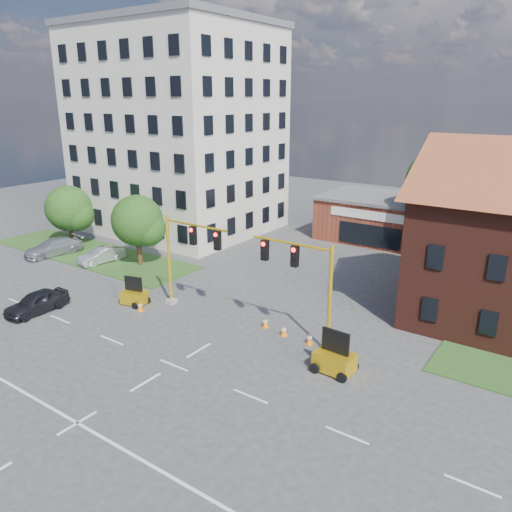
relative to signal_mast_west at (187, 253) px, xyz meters
name	(u,v)px	position (x,y,z in m)	size (l,w,h in m)	color
ground	(174,365)	(4.36, -6.00, -3.92)	(120.00, 120.00, 0.00)	#3A3A3C
grass_verge_nw	(90,254)	(-15.64, 4.00, -3.88)	(22.00, 6.00, 0.08)	#274F1D
lane_markings	(130,391)	(4.36, -9.00, -3.91)	(60.00, 36.00, 0.01)	white
office_block	(177,130)	(-15.64, 15.91, 6.39)	(18.40, 15.40, 20.60)	silver
brick_shop	(386,218)	(4.36, 23.99, -1.76)	(12.40, 8.40, 4.30)	maroon
tree_large	(455,190)	(11.25, 21.08, 2.18)	(8.04, 7.66, 10.19)	#342313
tree_nw_front	(140,223)	(-9.43, 4.58, -0.24)	(4.46, 4.25, 5.97)	#342313
tree_nw_rear	(71,210)	(-19.42, 5.08, -0.54)	(4.54, 4.32, 5.70)	#342313
signal_mast_west	(187,253)	(0.00, 0.00, 0.00)	(5.30, 0.60, 6.20)	gray
signal_mast_east	(304,280)	(8.71, 0.00, 0.00)	(5.30, 0.60, 6.20)	gray
trailer_west	(134,296)	(-3.60, -1.54, -3.32)	(1.92, 1.52, 1.92)	yellow
trailer_east	(335,360)	(11.62, -1.70, -3.22)	(2.05, 1.43, 2.25)	yellow
cone_a	(140,306)	(-2.40, -2.14, -3.58)	(0.40, 0.40, 0.70)	orange
cone_b	(265,323)	(5.80, 0.56, -3.58)	(0.40, 0.40, 0.70)	orange
cone_c	(284,331)	(7.32, 0.27, -3.58)	(0.40, 0.40, 0.70)	orange
cone_d	(310,339)	(9.09, 0.23, -3.58)	(0.40, 0.40, 0.70)	orange
pickup_white	(443,311)	(14.52, 7.67, -3.15)	(2.57, 5.57, 1.55)	white
sedan_dark	(37,302)	(-7.83, -6.14, -3.20)	(1.70, 4.21, 1.44)	black
sedan_silver_front	(101,256)	(-12.72, 2.94, -3.27)	(1.39, 3.98, 1.31)	#ABAEB3
sedan_silver_rear	(54,247)	(-18.03, 1.95, -3.18)	(2.09, 5.13, 1.49)	#ABAEB3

